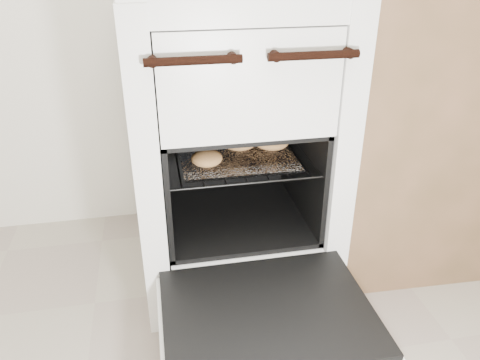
% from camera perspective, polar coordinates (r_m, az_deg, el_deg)
% --- Properties ---
extents(stove, '(0.58, 0.65, 0.89)m').
position_cam_1_polar(stove, '(1.46, -1.07, 4.18)').
color(stove, white).
rests_on(stove, ground).
extents(oven_door, '(0.52, 0.41, 0.04)m').
position_cam_1_polar(oven_door, '(1.18, 3.38, -16.08)').
color(oven_door, black).
rests_on(oven_door, stove).
extents(oven_rack, '(0.42, 0.41, 0.01)m').
position_cam_1_polar(oven_rack, '(1.40, -0.61, 3.18)').
color(oven_rack, black).
rests_on(oven_rack, stove).
extents(foil_sheet, '(0.33, 0.29, 0.01)m').
position_cam_1_polar(foil_sheet, '(1.38, -0.46, 3.08)').
color(foil_sheet, white).
rests_on(foil_sheet, oven_rack).
extents(baked_rolls, '(0.31, 0.21, 0.05)m').
position_cam_1_polar(baked_rolls, '(1.38, 0.51, 4.36)').
color(baked_rolls, tan).
rests_on(baked_rolls, foil_sheet).
extents(counter, '(0.97, 0.67, 0.95)m').
position_cam_1_polar(counter, '(1.79, 24.82, 7.45)').
color(counter, brown).
rests_on(counter, ground).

